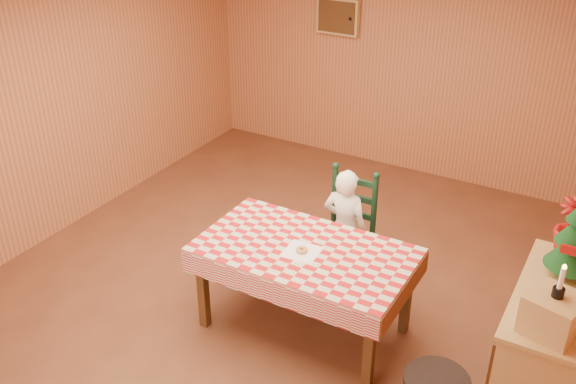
{
  "coord_description": "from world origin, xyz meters",
  "views": [
    {
      "loc": [
        2.33,
        -3.87,
        3.47
      ],
      "look_at": [
        0.0,
        0.2,
        0.95
      ],
      "focal_mm": 40.0,
      "sensor_mm": 36.0,
      "label": 1
    }
  ],
  "objects_px": {
    "crate": "(553,314)",
    "shelf_unit": "(545,349)",
    "ladder_chair": "(347,231)",
    "dining_table": "(305,258)",
    "christmas_tree": "(576,240)",
    "seated_child": "(345,229)"
  },
  "relations": [
    {
      "from": "shelf_unit",
      "to": "crate",
      "type": "bearing_deg",
      "value": -88.77
    },
    {
      "from": "seated_child",
      "to": "shelf_unit",
      "type": "height_order",
      "value": "seated_child"
    },
    {
      "from": "dining_table",
      "to": "ladder_chair",
      "type": "height_order",
      "value": "ladder_chair"
    },
    {
      "from": "dining_table",
      "to": "crate",
      "type": "distance_m",
      "value": 1.86
    },
    {
      "from": "shelf_unit",
      "to": "crate",
      "type": "relative_size",
      "value": 4.13
    },
    {
      "from": "ladder_chair",
      "to": "christmas_tree",
      "type": "relative_size",
      "value": 1.74
    },
    {
      "from": "ladder_chair",
      "to": "crate",
      "type": "relative_size",
      "value": 3.6
    },
    {
      "from": "shelf_unit",
      "to": "dining_table",
      "type": "bearing_deg",
      "value": -175.74
    },
    {
      "from": "ladder_chair",
      "to": "crate",
      "type": "bearing_deg",
      "value": -30.32
    },
    {
      "from": "seated_child",
      "to": "christmas_tree",
      "type": "relative_size",
      "value": 1.81
    },
    {
      "from": "ladder_chair",
      "to": "seated_child",
      "type": "bearing_deg",
      "value": -90.0
    },
    {
      "from": "shelf_unit",
      "to": "christmas_tree",
      "type": "height_order",
      "value": "christmas_tree"
    },
    {
      "from": "dining_table",
      "to": "crate",
      "type": "height_order",
      "value": "crate"
    },
    {
      "from": "shelf_unit",
      "to": "christmas_tree",
      "type": "xyz_separation_m",
      "value": [
        0.01,
        0.25,
        0.74
      ]
    },
    {
      "from": "crate",
      "to": "christmas_tree",
      "type": "xyz_separation_m",
      "value": [
        -0.0,
        0.65,
        0.16
      ]
    },
    {
      "from": "shelf_unit",
      "to": "crate",
      "type": "distance_m",
      "value": 0.71
    },
    {
      "from": "dining_table",
      "to": "ladder_chair",
      "type": "relative_size",
      "value": 1.53
    },
    {
      "from": "dining_table",
      "to": "christmas_tree",
      "type": "relative_size",
      "value": 2.67
    },
    {
      "from": "crate",
      "to": "dining_table",
      "type": "bearing_deg",
      "value": 171.59
    },
    {
      "from": "crate",
      "to": "shelf_unit",
      "type": "bearing_deg",
      "value": 91.23
    },
    {
      "from": "ladder_chair",
      "to": "crate",
      "type": "distance_m",
      "value": 2.16
    },
    {
      "from": "shelf_unit",
      "to": "seated_child",
      "type": "bearing_deg",
      "value": 161.6
    }
  ]
}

